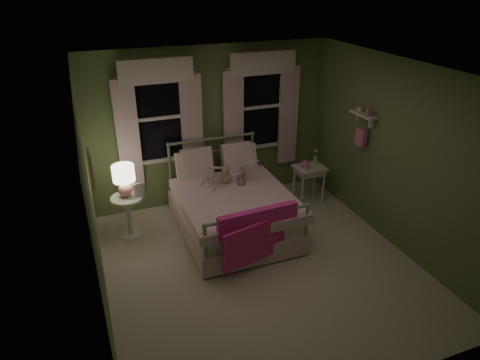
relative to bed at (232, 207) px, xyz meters
name	(u,v)px	position (x,y,z in m)	size (l,w,h in m)	color
room_shell	(263,179)	(0.06, -1.00, 0.92)	(4.20, 4.20, 4.20)	beige
bed	(232,207)	(0.00, 0.00, 0.00)	(1.58, 2.04, 1.18)	white
pink_throw	(259,229)	(0.00, -1.03, 0.23)	(1.10, 0.29, 0.71)	#FC31A6
child_left	(205,165)	(-0.28, 0.42, 0.56)	(0.27, 0.18, 0.75)	#F7D1DD
child_right	(239,162)	(0.28, 0.42, 0.53)	(0.34, 0.26, 0.70)	#F7D1DD
book_left	(209,171)	(-0.28, 0.17, 0.58)	(0.20, 0.27, 0.03)	beige
book_right	(245,168)	(0.28, 0.17, 0.54)	(0.20, 0.27, 0.02)	beige
teddy_bear	(226,176)	(0.00, 0.26, 0.41)	(0.23, 0.19, 0.31)	tan
nightstand_left	(128,211)	(-1.48, 0.38, 0.03)	(0.46, 0.46, 0.65)	white
table_lamp	(124,178)	(-1.48, 0.38, 0.57)	(0.31, 0.31, 0.48)	#E08486
book_nightstand	(134,198)	(-1.38, 0.30, 0.27)	(0.16, 0.22, 0.02)	beige
nightstand_right	(309,172)	(1.53, 0.38, 0.17)	(0.50, 0.40, 0.64)	white
pink_toy	(305,164)	(1.43, 0.37, 0.32)	(0.14, 0.19, 0.14)	pink
bud_vase	(315,157)	(1.65, 0.43, 0.41)	(0.06, 0.06, 0.28)	white
window_left	(159,114)	(-0.79, 1.03, 1.24)	(1.34, 0.13, 1.96)	black
window_right	(262,103)	(0.91, 1.03, 1.24)	(1.34, 0.13, 1.96)	black
wall_shelf	(362,126)	(1.95, -0.29, 1.14)	(0.15, 0.50, 0.60)	white
framed_picture	(91,169)	(-1.89, -0.40, 1.12)	(0.03, 0.32, 0.42)	beige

